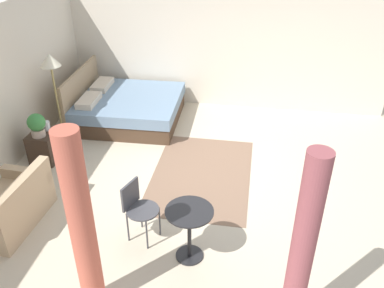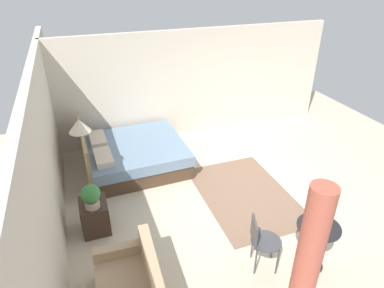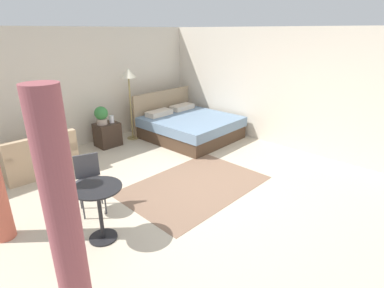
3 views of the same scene
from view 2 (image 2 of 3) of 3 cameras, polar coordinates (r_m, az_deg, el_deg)
name	(u,v)px [view 2 (image 2 of 3)]	position (r m, az deg, el deg)	size (l,w,h in m)	color
ground_plane	(250,196)	(6.62, 9.78, -8.56)	(8.80, 9.78, 0.02)	beige
wall_back	(46,172)	(5.26, -23.35, -4.30)	(8.80, 0.12, 2.59)	beige
wall_right	(198,83)	(8.34, 0.93, 10.18)	(0.12, 6.78, 2.59)	beige
area_rug	(245,194)	(6.61, 8.95, -8.39)	(2.39, 1.61, 0.01)	#7F604C
bed	(132,155)	(7.32, -10.04, -1.79)	(1.95, 2.10, 1.05)	#473323
nightstand	(95,216)	(5.87, -16.05, -11.59)	(0.51, 0.43, 0.54)	#38281E
potted_plant	(91,196)	(5.49, -16.67, -8.36)	(0.30, 0.30, 0.41)	tan
vase	(94,194)	(5.75, -16.24, -8.12)	(0.11, 0.11, 0.16)	silver
floor_lamp	(80,133)	(5.81, -18.28, 1.81)	(0.36, 0.36, 1.71)	#99844C
balcony_table	(316,239)	(5.22, 20.18, -14.77)	(0.59, 0.59, 0.75)	black
cafe_chair_near_window	(261,238)	(5.00, 11.51, -15.34)	(0.55, 0.55, 0.84)	#3F3F44
curtain_right	(304,276)	(3.88, 18.42, -20.36)	(0.26, 0.26, 2.23)	#C15B47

